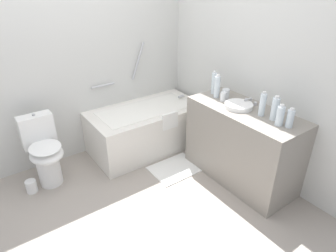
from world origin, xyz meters
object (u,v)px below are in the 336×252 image
(toilet, at_px, (44,152))
(sink_faucet, at_px, (250,101))
(water_bottle_0, at_px, (217,87))
(water_bottle_4, at_px, (280,116))
(bathtub, at_px, (147,127))
(water_bottle_2, at_px, (290,118))
(sink_basin, at_px, (239,106))
(water_bottle_5, at_px, (263,104))
(water_bottle_1, at_px, (214,83))
(bath_mat, at_px, (175,169))
(drinking_glass_0, at_px, (223,96))
(toilet_paper_roll, at_px, (31,186))
(drinking_glass_1, at_px, (226,94))
(water_bottle_3, at_px, (275,109))

(toilet, xyz_separation_m, sink_faucet, (1.89, -1.06, 0.48))
(water_bottle_0, bearing_deg, water_bottle_4, -90.60)
(bathtub, bearing_deg, water_bottle_2, -72.44)
(sink_basin, bearing_deg, water_bottle_5, -81.70)
(water_bottle_1, bearing_deg, bathtub, 130.62)
(water_bottle_0, relative_size, bath_mat, 0.46)
(water_bottle_0, xyz_separation_m, drinking_glass_0, (-0.01, -0.12, -0.07))
(sink_basin, bearing_deg, water_bottle_0, 88.15)
(sink_basin, bearing_deg, bath_mat, 136.94)
(toilet, xyz_separation_m, water_bottle_5, (1.76, -1.32, 0.56))
(toilet, relative_size, bath_mat, 1.36)
(toilet, relative_size, water_bottle_5, 3.14)
(water_bottle_1, bearing_deg, toilet_paper_roll, 164.55)
(bathtub, height_order, water_bottle_0, bathtub)
(sink_basin, relative_size, water_bottle_1, 1.10)
(water_bottle_5, bearing_deg, sink_faucet, 61.94)
(drinking_glass_0, bearing_deg, drinking_glass_1, 26.43)
(sink_basin, relative_size, toilet_paper_roll, 2.09)
(bathtub, relative_size, water_bottle_2, 7.72)
(sink_basin, relative_size, water_bottle_4, 1.41)
(toilet, xyz_separation_m, toilet_paper_roll, (-0.21, -0.07, -0.32))
(bathtub, height_order, toilet_paper_roll, bathtub)
(water_bottle_3, distance_m, drinking_glass_1, 0.64)
(drinking_glass_1, distance_m, bath_mat, 1.04)
(water_bottle_3, relative_size, drinking_glass_1, 2.29)
(sink_faucet, bearing_deg, sink_basin, 180.00)
(toilet, distance_m, water_bottle_4, 2.38)
(water_bottle_2, xyz_separation_m, water_bottle_5, (-0.01, 0.30, 0.03))
(sink_basin, height_order, toilet_paper_roll, sink_basin)
(toilet, relative_size, drinking_glass_1, 7.38)
(bath_mat, bearing_deg, water_bottle_1, 0.34)
(water_bottle_0, relative_size, toilet_paper_roll, 1.89)
(water_bottle_4, bearing_deg, water_bottle_2, -62.06)
(water_bottle_4, relative_size, water_bottle_5, 0.83)
(water_bottle_4, bearing_deg, sink_basin, 90.29)
(water_bottle_5, height_order, drinking_glass_1, water_bottle_5)
(water_bottle_0, height_order, bath_mat, water_bottle_0)
(drinking_glass_0, xyz_separation_m, bath_mat, (-0.46, 0.22, -0.87))
(water_bottle_1, height_order, drinking_glass_0, water_bottle_1)
(sink_faucet, relative_size, water_bottle_2, 0.82)
(water_bottle_5, bearing_deg, sink_basin, 98.30)
(bathtub, relative_size, water_bottle_3, 6.03)
(water_bottle_3, distance_m, bath_mat, 1.35)
(drinking_glass_0, height_order, drinking_glass_1, drinking_glass_1)
(drinking_glass_1, bearing_deg, water_bottle_2, -92.06)
(water_bottle_0, relative_size, water_bottle_5, 1.07)
(sink_basin, distance_m, drinking_glass_0, 0.22)
(water_bottle_4, bearing_deg, water_bottle_0, 89.40)
(bathtub, xyz_separation_m, toilet, (-1.26, 0.00, 0.09))
(drinking_glass_0, height_order, bath_mat, drinking_glass_0)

